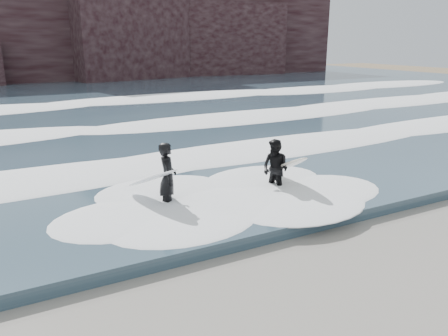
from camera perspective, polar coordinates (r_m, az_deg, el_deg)
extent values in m
plane|color=olive|center=(7.20, 16.12, -19.96)|extent=(120.00, 120.00, 0.00)
cube|color=#2F4453|center=(33.54, -20.62, 8.38)|extent=(90.00, 52.00, 0.30)
cube|color=black|center=(50.21, -24.00, 15.91)|extent=(70.00, 9.00, 10.00)
ellipsoid|color=white|center=(14.22, -9.43, 0.65)|extent=(60.00, 3.20, 0.20)
ellipsoid|color=white|center=(20.82, -15.69, 5.29)|extent=(60.00, 4.00, 0.24)
ellipsoid|color=white|center=(29.58, -19.59, 8.13)|extent=(60.00, 4.80, 0.30)
imported|color=black|center=(10.96, -7.35, -1.28)|extent=(0.60, 0.75, 1.80)
ellipsoid|color=silver|center=(10.87, -9.43, -1.32)|extent=(1.13, 1.94, 0.88)
imported|color=black|center=(11.99, 6.72, -0.13)|extent=(0.85, 0.95, 1.63)
ellipsoid|color=silver|center=(12.21, 8.35, 0.40)|extent=(0.75, 1.89, 0.95)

